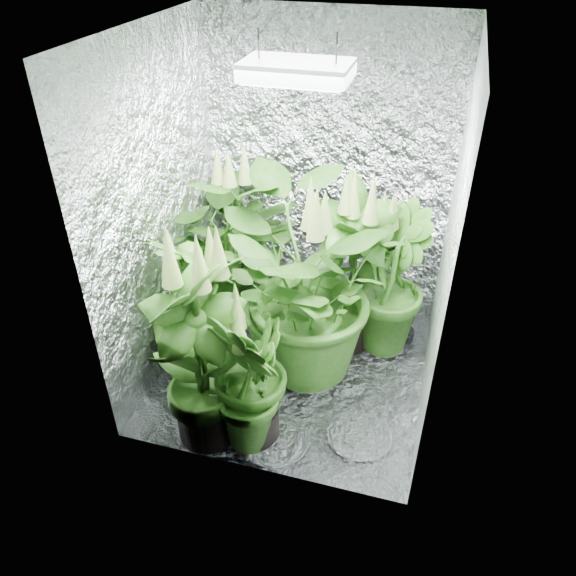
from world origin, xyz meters
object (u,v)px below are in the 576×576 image
(grow_lamp, at_px, (297,71))
(plant_e, at_px, (300,291))
(circulation_fan, at_px, (402,321))
(plant_c, at_px, (390,282))
(plant_g, at_px, (252,380))
(plant_d, at_px, (196,313))
(plant_f, at_px, (199,353))
(plant_a, at_px, (225,239))
(plant_b, at_px, (352,271))

(grow_lamp, xyz_separation_m, plant_e, (0.04, -0.02, -1.20))
(grow_lamp, xyz_separation_m, circulation_fan, (0.61, 0.49, -1.68))
(plant_c, distance_m, plant_g, 1.17)
(plant_d, distance_m, circulation_fan, 1.40)
(plant_e, xyz_separation_m, plant_f, (-0.36, -0.62, -0.03))
(plant_c, distance_m, plant_d, 1.22)
(plant_c, bearing_deg, circulation_fan, 39.20)
(plant_a, bearing_deg, circulation_fan, 1.17)
(plant_c, relative_size, circulation_fan, 3.13)
(plant_c, xyz_separation_m, plant_d, (-1.05, -0.63, -0.01))
(plant_d, bearing_deg, circulation_fan, 31.81)
(plant_c, bearing_deg, plant_d, -148.99)
(grow_lamp, distance_m, plant_c, 1.48)
(plant_d, bearing_deg, plant_a, 96.33)
(plant_c, height_order, plant_d, plant_d)
(plant_a, distance_m, plant_e, 0.81)
(plant_a, relative_size, circulation_fan, 3.69)
(plant_e, height_order, plant_f, plant_e)
(plant_c, relative_size, plant_e, 0.81)
(plant_b, relative_size, plant_e, 0.94)
(grow_lamp, relative_size, plant_d, 0.47)
(circulation_fan, bearing_deg, plant_g, -108.68)
(plant_a, height_order, plant_d, plant_a)
(plant_a, distance_m, plant_g, 1.22)
(plant_d, bearing_deg, plant_c, 31.01)
(plant_f, bearing_deg, plant_g, 6.82)
(plant_a, bearing_deg, plant_d, -83.67)
(plant_c, xyz_separation_m, plant_e, (-0.47, -0.43, 0.13))
(circulation_fan, bearing_deg, plant_d, -135.47)
(grow_lamp, xyz_separation_m, plant_b, (0.27, 0.35, -1.26))
(plant_c, height_order, plant_g, plant_c)
(circulation_fan, bearing_deg, plant_c, -128.08)
(plant_g, bearing_deg, plant_a, 117.14)
(grow_lamp, distance_m, circulation_fan, 1.86)
(grow_lamp, bearing_deg, plant_f, -116.96)
(plant_c, bearing_deg, plant_f, -128.44)
(plant_c, distance_m, circulation_fan, 0.38)
(plant_b, relative_size, plant_g, 1.26)
(plant_g, bearing_deg, grow_lamp, 84.21)
(plant_a, xyz_separation_m, plant_g, (0.55, -1.08, -0.15))
(plant_d, height_order, circulation_fan, plant_d)
(plant_c, relative_size, plant_d, 1.00)
(circulation_fan, bearing_deg, plant_f, -116.83)
(grow_lamp, distance_m, plant_g, 1.51)
(grow_lamp, height_order, circulation_fan, grow_lamp)
(plant_a, height_order, plant_g, plant_a)
(plant_b, bearing_deg, circulation_fan, 23.38)
(plant_d, distance_m, plant_f, 0.48)
(plant_a, distance_m, plant_f, 1.15)
(plant_a, xyz_separation_m, plant_c, (1.12, -0.06, -0.10))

